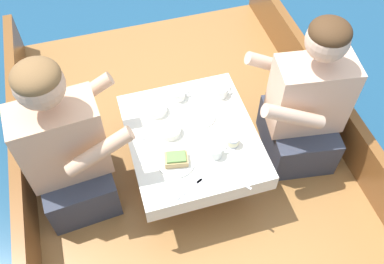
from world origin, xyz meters
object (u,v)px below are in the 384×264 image
(coffee_cup_port, at_px, (216,151))
(tin_can, at_px, (233,141))
(person_starboard, at_px, (305,106))
(coffee_cup_starboard, at_px, (178,95))
(sandwich, at_px, (176,159))
(coffee_cup_center, at_px, (221,92))
(person_port, at_px, (67,151))

(coffee_cup_port, relative_size, tin_can, 1.47)
(person_starboard, bearing_deg, coffee_cup_starboard, -16.05)
(person_starboard, distance_m, coffee_cup_starboard, 0.70)
(sandwich, height_order, coffee_cup_center, sandwich)
(coffee_cup_port, distance_m, tin_can, 0.11)
(sandwich, xyz_separation_m, tin_can, (0.31, 0.03, -0.00))
(person_port, relative_size, coffee_cup_port, 9.93)
(coffee_cup_port, bearing_deg, person_starboard, 14.07)
(coffee_cup_port, xyz_separation_m, tin_can, (0.11, 0.04, -0.00))
(coffee_cup_starboard, height_order, coffee_cup_center, coffee_cup_center)
(coffee_cup_starboard, xyz_separation_m, tin_can, (0.18, -0.39, 0.00))
(person_port, bearing_deg, coffee_cup_port, -19.91)
(person_starboard, xyz_separation_m, coffee_cup_port, (-0.56, -0.14, -0.01))
(tin_can, bearing_deg, person_port, 169.31)
(coffee_cup_starboard, relative_size, coffee_cup_center, 1.02)
(sandwich, relative_size, tin_can, 1.91)
(person_starboard, distance_m, sandwich, 0.77)
(sandwich, xyz_separation_m, coffee_cup_center, (0.36, 0.37, -0.00))
(person_starboard, relative_size, coffee_cup_center, 9.36)
(coffee_cup_starboard, distance_m, tin_can, 0.43)
(coffee_cup_port, bearing_deg, coffee_cup_center, 67.55)
(person_starboard, relative_size, coffee_cup_port, 9.61)
(person_port, bearing_deg, tin_can, -15.37)
(person_starboard, xyz_separation_m, tin_can, (-0.45, -0.10, -0.01))
(person_starboard, relative_size, tin_can, 14.15)
(person_port, relative_size, coffee_cup_starboard, 9.51)
(sandwich, relative_size, coffee_cup_port, 1.30)
(person_port, height_order, coffee_cup_starboard, person_port)
(person_starboard, relative_size, sandwich, 7.41)
(person_port, bearing_deg, sandwich, -24.50)
(coffee_cup_center, height_order, tin_can, same)
(person_port, distance_m, person_starboard, 1.27)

